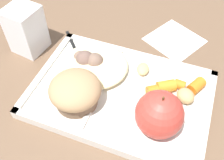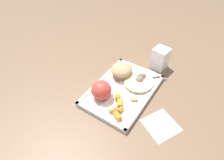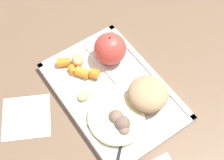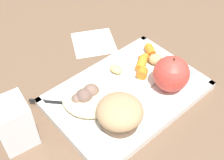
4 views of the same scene
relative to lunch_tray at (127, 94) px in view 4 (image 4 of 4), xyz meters
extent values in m
plane|color=brown|center=(0.00, 0.00, -0.01)|extent=(6.00, 6.00, 0.00)
cube|color=silver|center=(0.00, 0.00, 0.00)|extent=(0.35, 0.24, 0.02)
cube|color=silver|center=(0.00, -0.11, 0.01)|extent=(0.35, 0.01, 0.01)
cube|color=silver|center=(0.00, 0.11, 0.01)|extent=(0.35, 0.01, 0.01)
cube|color=silver|center=(-0.17, 0.00, 0.01)|extent=(0.01, 0.24, 0.01)
cube|color=silver|center=(0.17, 0.00, 0.01)|extent=(0.01, 0.24, 0.01)
cube|color=silver|center=(0.04, 0.00, 0.01)|extent=(0.01, 0.21, 0.01)
cube|color=silver|center=(-0.09, 0.02, 0.01)|extent=(0.15, 0.01, 0.01)
sphere|color=#C63D33|center=(-0.09, 0.05, 0.05)|extent=(0.08, 0.08, 0.08)
cylinder|color=#4C381E|center=(-0.09, 0.05, 0.09)|extent=(0.00, 0.00, 0.01)
cylinder|color=brown|center=(0.07, 0.05, 0.02)|extent=(0.08, 0.08, 0.03)
ellipsoid|color=tan|center=(0.07, 0.05, 0.04)|extent=(0.10, 0.10, 0.05)
cylinder|color=orange|center=(-0.11, -0.05, 0.02)|extent=(0.02, 0.02, 0.02)
cylinder|color=orange|center=(-0.08, -0.04, 0.02)|extent=(0.04, 0.04, 0.02)
cylinder|color=orange|center=(-0.06, -0.01, 0.02)|extent=(0.03, 0.03, 0.03)
cylinder|color=orange|center=(-0.14, -0.06, 0.02)|extent=(0.04, 0.04, 0.02)
ellipsoid|color=tan|center=(-0.03, -0.07, 0.02)|extent=(0.03, 0.04, 0.02)
ellipsoid|color=tan|center=(-0.12, -0.03, 0.02)|extent=(0.05, 0.05, 0.03)
ellipsoid|color=beige|center=(0.07, -0.04, 0.02)|extent=(0.14, 0.13, 0.02)
sphere|color=#755B4C|center=(0.11, -0.05, 0.02)|extent=(0.03, 0.03, 0.03)
sphere|color=#755B4C|center=(0.07, -0.04, 0.03)|extent=(0.04, 0.04, 0.04)
sphere|color=brown|center=(0.09, -0.04, 0.03)|extent=(0.04, 0.04, 0.04)
cube|color=black|center=(0.15, -0.09, 0.01)|extent=(0.08, 0.08, 0.00)
cube|color=black|center=(0.10, -0.04, 0.01)|extent=(0.04, 0.04, 0.00)
cylinder|color=black|center=(0.09, -0.02, 0.01)|extent=(0.01, 0.02, 0.00)
cylinder|color=black|center=(0.09, -0.02, 0.01)|extent=(0.01, 0.02, 0.00)
cylinder|color=black|center=(0.08, -0.03, 0.01)|extent=(0.01, 0.02, 0.00)
cube|color=white|center=(0.25, -0.06, 0.05)|extent=(0.08, 0.08, 0.11)
cube|color=white|center=(-0.07, -0.21, -0.01)|extent=(0.15, 0.15, 0.00)
camera|label=1|loc=(-0.10, 0.30, 0.42)|focal=42.12mm
camera|label=2|loc=(-0.50, -0.28, 0.61)|focal=30.60mm
camera|label=3|loc=(0.34, -0.24, 0.72)|focal=53.64mm
camera|label=4|loc=(0.32, 0.31, 0.51)|focal=46.34mm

